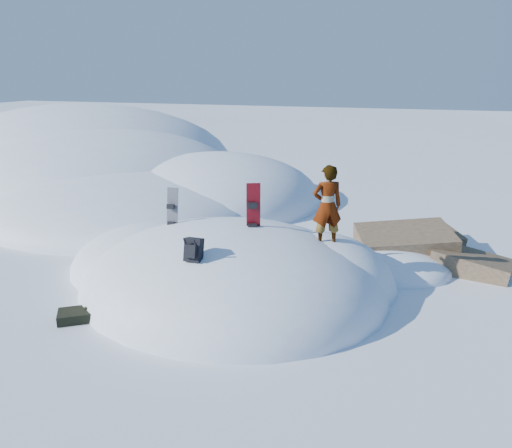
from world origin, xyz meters
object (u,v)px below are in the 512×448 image
(snowboard_dark, at_px, (172,217))
(person, at_px, (327,206))
(backpack, at_px, (193,250))
(snowboard_red, at_px, (253,218))

(snowboard_dark, bearing_deg, person, -1.79)
(backpack, relative_size, person, 0.30)
(snowboard_red, xyz_separation_m, person, (1.58, 0.29, 0.34))
(snowboard_red, height_order, person, person)
(snowboard_red, distance_m, snowboard_dark, 2.08)
(snowboard_red, height_order, snowboard_dark, snowboard_red)
(snowboard_red, bearing_deg, person, -11.90)
(snowboard_red, bearing_deg, backpack, -130.33)
(backpack, height_order, person, person)
(backpack, bearing_deg, snowboard_red, 70.72)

